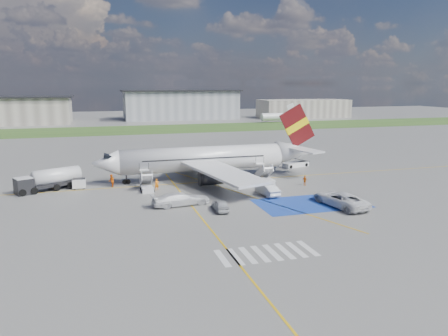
% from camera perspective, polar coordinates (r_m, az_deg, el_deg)
% --- Properties ---
extents(ground, '(400.00, 400.00, 0.00)m').
position_cam_1_polar(ground, '(57.42, 0.49, -4.39)').
color(ground, '#60605E').
rests_on(ground, ground).
extents(grass_strip, '(400.00, 30.00, 0.01)m').
position_cam_1_polar(grass_strip, '(149.60, -10.24, 4.98)').
color(grass_strip, '#2D4C1E').
rests_on(grass_strip, ground).
extents(taxiway_line_main, '(120.00, 0.20, 0.01)m').
position_cam_1_polar(taxiway_line_main, '(68.64, -2.44, -1.83)').
color(taxiway_line_main, gold).
rests_on(taxiway_line_main, ground).
extents(taxiway_line_cross, '(0.20, 60.00, 0.01)m').
position_cam_1_polar(taxiway_line_cross, '(46.91, -1.80, -7.95)').
color(taxiway_line_cross, gold).
rests_on(taxiway_line_cross, ground).
extents(taxiway_line_diag, '(20.71, 56.45, 0.01)m').
position_cam_1_polar(taxiway_line_diag, '(68.64, -2.44, -1.83)').
color(taxiway_line_diag, gold).
rests_on(taxiway_line_diag, ground).
extents(staging_box, '(14.00, 8.00, 0.01)m').
position_cam_1_polar(staging_box, '(57.56, 11.27, -4.56)').
color(staging_box, '#193B9A').
rests_on(staging_box, ground).
extents(crosswalk, '(9.00, 4.00, 0.01)m').
position_cam_1_polar(crosswalk, '(40.74, 5.57, -11.01)').
color(crosswalk, silver).
rests_on(crosswalk, ground).
extents(terminal_centre, '(48.00, 18.00, 12.00)m').
position_cam_1_polar(terminal_centre, '(191.61, -5.65, 8.18)').
color(terminal_centre, gray).
rests_on(terminal_centre, ground).
extents(terminal_east, '(40.00, 16.00, 8.00)m').
position_cam_1_polar(terminal_east, '(202.93, 10.32, 7.64)').
color(terminal_east, gray).
rests_on(terminal_east, ground).
extents(airliner, '(36.81, 32.95, 11.92)m').
position_cam_1_polar(airliner, '(70.24, -1.67, 1.28)').
color(airliner, silver).
rests_on(airliner, ground).
extents(airstairs_fwd, '(1.90, 5.20, 3.60)m').
position_cam_1_polar(airstairs_fwd, '(63.70, -10.04, -2.44)').
color(airstairs_fwd, silver).
rests_on(airstairs_fwd, ground).
extents(airstairs_aft, '(1.90, 5.20, 3.60)m').
position_cam_1_polar(airstairs_aft, '(68.17, 5.60, -1.44)').
color(airstairs_aft, silver).
rests_on(airstairs_aft, ground).
extents(fuel_tanker, '(9.21, 5.99, 3.09)m').
position_cam_1_polar(fuel_tanker, '(67.99, -21.88, -1.64)').
color(fuel_tanker, black).
rests_on(fuel_tanker, ground).
extents(gpu_cart, '(1.90, 1.24, 1.57)m').
position_cam_1_polar(gpu_cart, '(67.50, -18.40, -2.00)').
color(gpu_cart, silver).
rests_on(gpu_cart, ground).
extents(belt_loader, '(5.74, 3.31, 1.66)m').
position_cam_1_polar(belt_loader, '(82.12, 9.37, 0.45)').
color(belt_loader, silver).
rests_on(belt_loader, ground).
extents(car_silver_a, '(1.86, 4.14, 1.38)m').
position_cam_1_polar(car_silver_a, '(53.15, -0.47, -4.89)').
color(car_silver_a, '#ADAFB4').
rests_on(car_silver_a, ground).
extents(car_silver_b, '(2.18, 4.87, 1.55)m').
position_cam_1_polar(car_silver_b, '(60.55, 5.69, -2.87)').
color(car_silver_b, silver).
rests_on(car_silver_b, ground).
extents(van_white_a, '(3.88, 6.90, 2.46)m').
position_cam_1_polar(van_white_a, '(56.89, 14.94, -3.64)').
color(van_white_a, white).
rests_on(van_white_a, ground).
extents(van_white_b, '(5.83, 2.93, 2.19)m').
position_cam_1_polar(van_white_b, '(55.63, -5.63, -3.78)').
color(van_white_b, silver).
rests_on(van_white_b, ground).
extents(crew_fwd, '(0.65, 0.46, 1.66)m').
position_cam_1_polar(crew_fwd, '(64.01, -8.77, -2.14)').
color(crew_fwd, orange).
rests_on(crew_fwd, ground).
extents(crew_nose, '(0.89, 1.06, 1.95)m').
position_cam_1_polar(crew_nose, '(67.07, -14.48, -1.63)').
color(crew_nose, '#DE5A0B').
rests_on(crew_nose, ground).
extents(crew_aft, '(0.74, 0.97, 1.53)m').
position_cam_1_polar(crew_aft, '(67.26, 10.53, -1.62)').
color(crew_aft, orange).
rests_on(crew_aft, ground).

